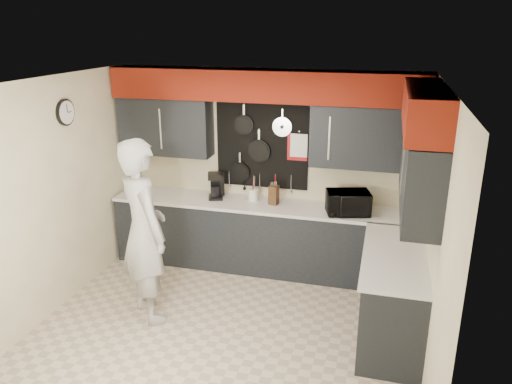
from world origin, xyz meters
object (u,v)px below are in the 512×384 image
(person, at_px, (144,231))
(microwave, at_px, (348,203))
(utensil_crock, at_px, (253,195))
(knife_block, at_px, (274,195))
(coffee_maker, at_px, (216,185))

(person, bearing_deg, microwave, -106.63)
(microwave, height_order, utensil_crock, microwave)
(knife_block, height_order, person, person)
(microwave, height_order, coffee_maker, coffee_maker)
(person, bearing_deg, utensil_crock, -77.94)
(knife_block, xyz_separation_m, coffee_maker, (-0.80, 0.05, 0.05))
(coffee_maker, bearing_deg, microwave, -24.29)
(knife_block, height_order, coffee_maker, coffee_maker)
(coffee_maker, bearing_deg, person, -120.74)
(coffee_maker, relative_size, person, 0.17)
(utensil_crock, relative_size, coffee_maker, 0.45)
(knife_block, bearing_deg, coffee_maker, -174.57)
(utensil_crock, distance_m, person, 1.71)
(utensil_crock, bearing_deg, microwave, -7.81)
(knife_block, bearing_deg, utensil_crock, 175.07)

